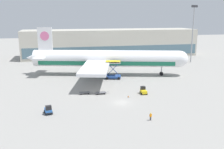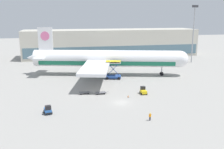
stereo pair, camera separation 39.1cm
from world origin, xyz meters
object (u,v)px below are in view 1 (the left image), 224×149
airplane_main (104,59)px  baggage_tug_foreground (143,91)px  baggage_dolly_lead (84,93)px  traffic_cone_near (128,96)px  baggage_tug_mid (48,110)px  scissor_lift_loader (113,72)px  light_mast (193,30)px  ground_crew_near (151,116)px  baggage_dolly_second (101,93)px

airplane_main → baggage_tug_foreground: (6.21, -24.57, -4.96)m
baggage_dolly_lead → traffic_cone_near: bearing=-26.4°
baggage_tug_mid → scissor_lift_loader: bearing=132.8°
airplane_main → traffic_cone_near: bearing=-72.1°
airplane_main → baggage_dolly_lead: 23.87m
traffic_cone_near → baggage_tug_foreground: bearing=21.9°
light_mast → airplane_main: 47.47m
ground_crew_near → baggage_dolly_lead: bearing=106.3°
baggage_dolly_second → traffic_cone_near: 7.88m
airplane_main → ground_crew_near: (1.59, -41.93, -4.86)m
baggage_dolly_lead → ground_crew_near: ground_crew_near is taller
scissor_lift_loader → baggage_dolly_lead: (-11.45, -14.92, -1.90)m
light_mast → baggage_tug_mid: size_ratio=9.62×
airplane_main → ground_crew_near: bearing=-72.9°
light_mast → baggage_tug_mid: bearing=-141.5°
scissor_lift_loader → baggage_dolly_second: scissor_lift_loader is taller
airplane_main → light_mast: bearing=35.3°
baggage_tug_mid → baggage_dolly_second: 17.87m
baggage_tug_foreground → baggage_dolly_second: bearing=80.9°
scissor_lift_loader → light_mast: bearing=43.2°
light_mast → scissor_lift_loader: light_mast is taller
baggage_tug_mid → traffic_cone_near: 21.49m
baggage_tug_mid → ground_crew_near: (20.49, -8.26, 0.10)m
light_mast → baggage_dolly_second: bearing=-141.9°
airplane_main → baggage_dolly_lead: bearing=-99.4°
baggage_tug_foreground → ground_crew_near: bearing=167.8°
ground_crew_near → scissor_lift_loader: bearing=77.6°
light_mast → airplane_main: light_mast is taller
airplane_main → baggage_tug_mid: 38.93m
scissor_lift_loader → baggage_tug_foreground: (4.36, -18.32, -1.41)m
baggage_tug_mid → traffic_cone_near: bearing=99.4°
light_mast → baggage_dolly_lead: 66.68m
airplane_main → scissor_lift_loader: bearing=-58.6°
scissor_lift_loader → ground_crew_near: scissor_lift_loader is taller
baggage_tug_foreground → baggage_dolly_second: baggage_tug_foreground is taller
light_mast → ground_crew_near: size_ratio=15.18×
traffic_cone_near → baggage_dolly_second: bearing=146.6°
baggage_dolly_lead → ground_crew_near: (11.19, -20.76, 0.59)m
baggage_tug_foreground → traffic_cone_near: bearing=114.6°
traffic_cone_near → baggage_dolly_lead: bearing=154.0°
scissor_lift_loader → baggage_tug_mid: bearing=-112.1°
scissor_lift_loader → baggage_dolly_lead: size_ratio=1.66×
baggage_tug_foreground → airplane_main: bearing=16.9°
baggage_dolly_lead → airplane_main: bearing=65.2°
ground_crew_near → airplane_main: bearing=80.2°
airplane_main → baggage_dolly_second: (-5.22, -22.18, -5.45)m
light_mast → baggage_dolly_lead: (-53.33, -37.40, -14.25)m
light_mast → baggage_dolly_second: light_mast is taller
light_mast → traffic_cone_near: (-42.37, -42.75, -14.36)m
baggage_tug_mid → traffic_cone_near: (20.26, 7.15, -0.60)m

